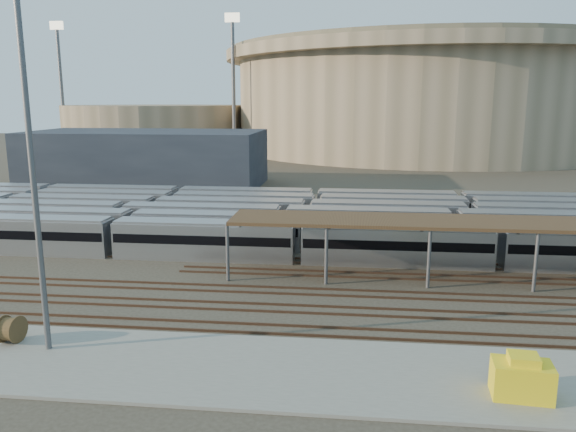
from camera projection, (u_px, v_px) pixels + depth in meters
The scene contains 13 objects.
ground at pixel (318, 289), 47.06m from camera, with size 420.00×420.00×0.00m, color #383026.
apron at pixel (218, 367), 32.99m from camera, with size 50.00×9.00×0.20m, color gray.
subway_trains at pixel (305, 221), 64.99m from camera, with size 115.33×23.90×3.60m.
empty_tracks at pixel (314, 309), 42.18m from camera, with size 170.00×9.62×0.18m.
stadium at pixel (424, 97), 177.22m from camera, with size 124.00×124.00×32.50m.
secondary_arena at pixel (155, 127), 178.73m from camera, with size 56.00×56.00×14.00m, color gray.
service_building at pixel (147, 158), 103.41m from camera, with size 42.00×20.00×10.00m, color #1E232D.
floodlight_0 at pixel (233, 81), 153.22m from camera, with size 4.00×1.00×38.40m.
floodlight_1 at pixel (61, 83), 168.98m from camera, with size 4.00×1.00×38.40m.
floodlight_3 at pixel (318, 85), 199.68m from camera, with size 4.00×1.00×38.40m.
cable_reel_east at pixel (11, 329), 36.05m from camera, with size 1.77×1.77×0.98m, color brown.
yard_light_pole at pixel (32, 166), 32.97m from camera, with size 0.81×0.36×22.84m.
yellow_equipment at pixel (522, 380), 29.40m from camera, with size 3.01×1.88×1.88m, color yellow.
Camera 1 is at (2.49, -44.85, 15.52)m, focal length 35.00 mm.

